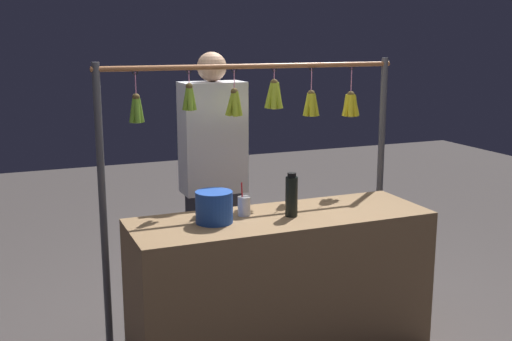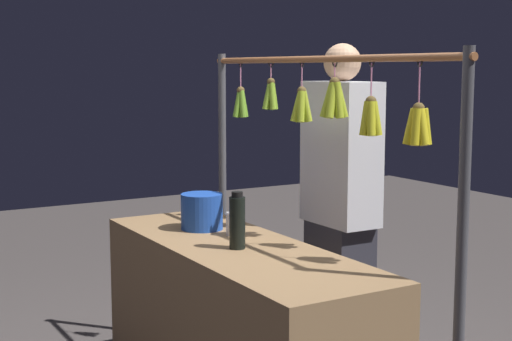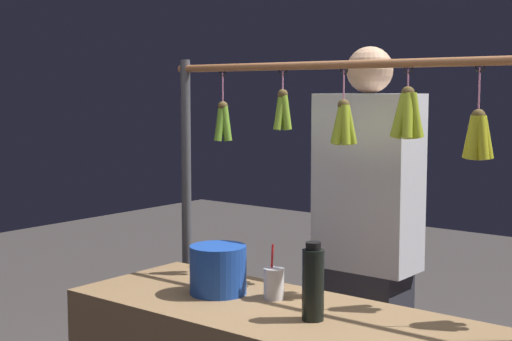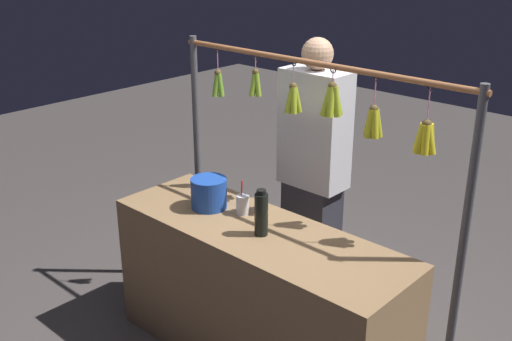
{
  "view_description": "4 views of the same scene",
  "coord_description": "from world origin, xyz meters",
  "px_view_note": "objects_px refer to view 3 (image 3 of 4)",
  "views": [
    {
      "loc": [
        1.48,
        3.2,
        1.86
      ],
      "look_at": [
        0.16,
        0.0,
        1.12
      ],
      "focal_mm": 44.23,
      "sensor_mm": 36.0,
      "label": 1
    },
    {
      "loc": [
        -2.95,
        1.64,
        1.64
      ],
      "look_at": [
        -0.16,
        0.0,
        1.2
      ],
      "focal_mm": 53.49,
      "sensor_mm": 36.0,
      "label": 2
    },
    {
      "loc": [
        -1.38,
        2.0,
        1.58
      ],
      "look_at": [
        0.21,
        0.0,
        1.31
      ],
      "focal_mm": 52.5,
      "sensor_mm": 36.0,
      "label": 3
    },
    {
      "loc": [
        -2.0,
        2.18,
        2.34
      ],
      "look_at": [
        0.02,
        0.0,
        1.18
      ],
      "focal_mm": 43.17,
      "sensor_mm": 36.0,
      "label": 4
    }
  ],
  "objects_px": {
    "water_bottle": "(313,283)",
    "vendor_person": "(367,261)",
    "drink_cup": "(274,283)",
    "blue_bucket": "(218,270)"
  },
  "relations": [
    {
      "from": "water_bottle",
      "to": "vendor_person",
      "type": "height_order",
      "value": "vendor_person"
    },
    {
      "from": "water_bottle",
      "to": "drink_cup",
      "type": "distance_m",
      "value": 0.28
    },
    {
      "from": "vendor_person",
      "to": "water_bottle",
      "type": "bearing_deg",
      "value": 107.07
    },
    {
      "from": "water_bottle",
      "to": "vendor_person",
      "type": "xyz_separation_m",
      "value": [
        0.23,
        -0.74,
        -0.09
      ]
    },
    {
      "from": "blue_bucket",
      "to": "drink_cup",
      "type": "height_order",
      "value": "drink_cup"
    },
    {
      "from": "vendor_person",
      "to": "blue_bucket",
      "type": "bearing_deg",
      "value": 71.73
    },
    {
      "from": "water_bottle",
      "to": "blue_bucket",
      "type": "distance_m",
      "value": 0.46
    },
    {
      "from": "drink_cup",
      "to": "blue_bucket",
      "type": "bearing_deg",
      "value": 18.38
    },
    {
      "from": "blue_bucket",
      "to": "water_bottle",
      "type": "bearing_deg",
      "value": 173.72
    },
    {
      "from": "drink_cup",
      "to": "vendor_person",
      "type": "distance_m",
      "value": 0.62
    }
  ]
}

